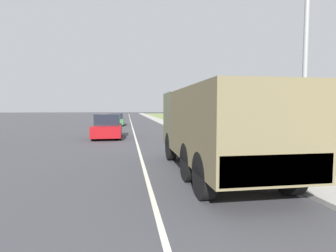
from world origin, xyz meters
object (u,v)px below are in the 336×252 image
lamp_post (300,29)px  car_second_ahead (116,120)px  pickup_truck (292,132)px  military_truck (217,125)px  car_nearest_ahead (108,127)px

lamp_post → car_second_ahead: bearing=104.6°
car_second_ahead → pickup_truck: 22.02m
military_truck → pickup_truck: 6.74m
lamp_post → pickup_truck: bearing=56.7°
car_second_ahead → lamp_post: bearing=-75.4°
military_truck → lamp_post: (2.32, -0.66, 2.86)m
pickup_truck → lamp_post: size_ratio=0.74×
pickup_truck → military_truck: bearing=-143.3°
car_nearest_ahead → pickup_truck: size_ratio=0.74×
car_nearest_ahead → pickup_truck: 11.61m
car_nearest_ahead → lamp_post: lamp_post is taller
car_second_ahead → pickup_truck: pickup_truck is taller
military_truck → car_nearest_ahead: (-4.14, 10.65, -0.82)m
military_truck → car_second_ahead: 24.26m
pickup_truck → lamp_post: (-3.07, -4.67, 3.54)m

